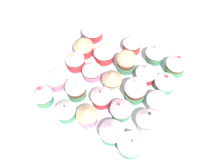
% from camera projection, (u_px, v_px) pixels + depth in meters
% --- Properties ---
extents(ground_plane, '(1.80, 1.80, 0.03)m').
position_uv_depth(ground_plane, '(112.00, 89.00, 0.87)').
color(ground_plane, '#9E9EA3').
extents(baking_tray, '(0.40, 0.40, 0.01)m').
position_uv_depth(baking_tray, '(112.00, 86.00, 0.85)').
color(baking_tray, silver).
rests_on(baking_tray, ground_plane).
extents(cupcake_0, '(0.07, 0.07, 0.07)m').
position_uv_depth(cupcake_0, '(131.00, 144.00, 0.72)').
color(cupcake_0, '#4C9E6B').
rests_on(cupcake_0, baking_tray).
extents(cupcake_1, '(0.06, 0.06, 0.07)m').
position_uv_depth(cupcake_1, '(147.00, 119.00, 0.76)').
color(cupcake_1, white).
rests_on(cupcake_1, baking_tray).
extents(cupcake_2, '(0.06, 0.06, 0.08)m').
position_uv_depth(cupcake_2, '(158.00, 99.00, 0.78)').
color(cupcake_2, white).
rests_on(cupcake_2, baking_tray).
extents(cupcake_3, '(0.06, 0.06, 0.07)m').
position_uv_depth(cupcake_3, '(166.00, 81.00, 0.81)').
color(cupcake_3, '#4C9E6B').
rests_on(cupcake_3, baking_tray).
extents(cupcake_4, '(0.06, 0.06, 0.07)m').
position_uv_depth(cupcake_4, '(176.00, 64.00, 0.84)').
color(cupcake_4, '#4C9E6B').
rests_on(cupcake_4, baking_tray).
extents(cupcake_5, '(0.07, 0.07, 0.07)m').
position_uv_depth(cupcake_5, '(112.00, 131.00, 0.74)').
color(cupcake_5, '#4C9E6B').
rests_on(cupcake_5, baking_tray).
extents(cupcake_6, '(0.06, 0.06, 0.07)m').
position_uv_depth(cupcake_6, '(121.00, 108.00, 0.77)').
color(cupcake_6, '#4C9E6B').
rests_on(cupcake_6, baking_tray).
extents(cupcake_7, '(0.06, 0.06, 0.08)m').
position_uv_depth(cupcake_7, '(135.00, 89.00, 0.80)').
color(cupcake_7, '#4C9E6B').
rests_on(cupcake_7, baking_tray).
extents(cupcake_8, '(0.06, 0.06, 0.07)m').
position_uv_depth(cupcake_8, '(146.00, 73.00, 0.83)').
color(cupcake_8, '#D1333D').
rests_on(cupcake_8, baking_tray).
extents(cupcake_9, '(0.06, 0.06, 0.07)m').
position_uv_depth(cupcake_9, '(155.00, 52.00, 0.86)').
color(cupcake_9, '#4C9E6B').
rests_on(cupcake_9, baking_tray).
extents(cupcake_10, '(0.06, 0.06, 0.07)m').
position_uv_depth(cupcake_10, '(87.00, 115.00, 0.76)').
color(cupcake_10, pink).
rests_on(cupcake_10, baking_tray).
extents(cupcake_11, '(0.06, 0.06, 0.07)m').
position_uv_depth(cupcake_11, '(102.00, 96.00, 0.79)').
color(cupcake_11, '#D1333D').
rests_on(cupcake_11, baking_tray).
extents(cupcake_12, '(0.06, 0.06, 0.07)m').
position_uv_depth(cupcake_12, '(112.00, 77.00, 0.82)').
color(cupcake_12, white).
rests_on(cupcake_12, baking_tray).
extents(cupcake_13, '(0.06, 0.06, 0.07)m').
position_uv_depth(cupcake_13, '(126.00, 61.00, 0.84)').
color(cupcake_13, '#4C9E6B').
rests_on(cupcake_13, baking_tray).
extents(cupcake_14, '(0.05, 0.05, 0.08)m').
position_uv_depth(cupcake_14, '(132.00, 43.00, 0.87)').
color(cupcake_14, '#D1333D').
rests_on(cupcake_14, baking_tray).
extents(cupcake_15, '(0.06, 0.06, 0.08)m').
position_uv_depth(cupcake_15, '(65.00, 110.00, 0.77)').
color(cupcake_15, '#4C9E6B').
rests_on(cupcake_15, baking_tray).
extents(cupcake_16, '(0.06, 0.06, 0.07)m').
position_uv_depth(cupcake_16, '(76.00, 89.00, 0.80)').
color(cupcake_16, '#4C9E6B').
rests_on(cupcake_16, baking_tray).
extents(cupcake_17, '(0.06, 0.06, 0.07)m').
position_uv_depth(cupcake_17, '(92.00, 70.00, 0.83)').
color(cupcake_17, pink).
rests_on(cupcake_17, baking_tray).
extents(cupcake_18, '(0.06, 0.06, 0.08)m').
position_uv_depth(cupcake_18, '(104.00, 51.00, 0.86)').
color(cupcake_18, '#D1333D').
rests_on(cupcake_18, baking_tray).
extents(cupcake_19, '(0.06, 0.06, 0.08)m').
position_uv_depth(cupcake_19, '(42.00, 94.00, 0.79)').
color(cupcake_19, '#4C9E6B').
rests_on(cupcake_19, baking_tray).
extents(cupcake_20, '(0.06, 0.06, 0.08)m').
position_uv_depth(cupcake_20, '(56.00, 77.00, 0.81)').
color(cupcake_20, pink).
rests_on(cupcake_20, baking_tray).
extents(cupcake_21, '(0.06, 0.06, 0.07)m').
position_uv_depth(cupcake_21, '(75.00, 60.00, 0.85)').
color(cupcake_21, '#D1333D').
rests_on(cupcake_21, baking_tray).
extents(cupcake_22, '(0.06, 0.06, 0.08)m').
position_uv_depth(cupcake_22, '(83.00, 45.00, 0.87)').
color(cupcake_22, '#D1333D').
rests_on(cupcake_22, baking_tray).
extents(cupcake_23, '(0.07, 0.07, 0.07)m').
position_uv_depth(cupcake_23, '(93.00, 29.00, 0.90)').
color(cupcake_23, '#D1333D').
rests_on(cupcake_23, baking_tray).
extents(napkin, '(0.16, 0.16, 0.01)m').
position_uv_depth(napkin, '(17.00, 155.00, 0.75)').
color(napkin, white).
rests_on(napkin, ground_plane).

